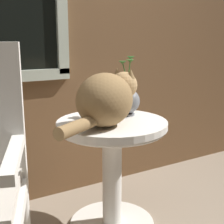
% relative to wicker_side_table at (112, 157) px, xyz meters
% --- Properties ---
extents(back_wall, '(4.00, 0.07, 2.60)m').
position_rel_wicker_side_table_xyz_m(back_wall, '(-0.24, 0.57, 0.87)').
color(back_wall, brown).
rests_on(back_wall, ground_plane).
extents(wicker_side_table, '(0.61, 0.61, 0.64)m').
position_rel_wicker_side_table_xyz_m(wicker_side_table, '(0.00, 0.00, 0.00)').
color(wicker_side_table, silver).
rests_on(wicker_side_table, ground_plane).
extents(cat, '(0.59, 0.41, 0.28)m').
position_rel_wicker_side_table_xyz_m(cat, '(-0.07, -0.06, 0.35)').
color(cat, olive).
rests_on(cat, wicker_side_table).
extents(pewter_vase_with_ivy, '(0.14, 0.14, 0.34)m').
position_rel_wicker_side_table_xyz_m(pewter_vase_with_ivy, '(0.15, 0.07, 0.31)').
color(pewter_vase_with_ivy, slate).
rests_on(pewter_vase_with_ivy, wicker_side_table).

